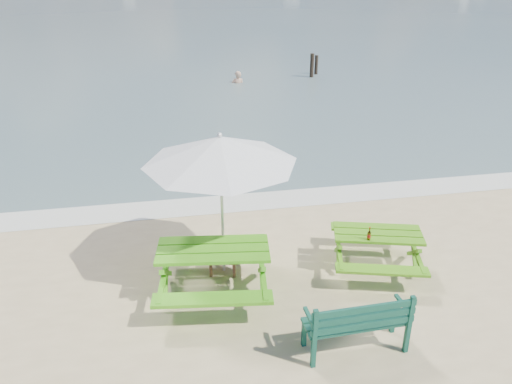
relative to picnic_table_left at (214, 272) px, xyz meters
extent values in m
cube|color=silver|center=(1.28, 3.23, -0.40)|extent=(22.00, 0.90, 0.01)
cube|color=#4BA919|center=(0.00, 0.00, 0.41)|extent=(1.87, 1.06, 0.06)
cube|color=#4BA919|center=(0.11, 0.83, 0.08)|extent=(1.81, 0.54, 0.06)
cube|color=#4BA919|center=(-0.11, -0.83, 0.08)|extent=(1.81, 0.54, 0.06)
cube|color=#4BA919|center=(0.00, 0.00, -0.03)|extent=(1.78, 1.21, 0.76)
cube|color=#4E9416|center=(2.89, 0.21, 0.29)|extent=(1.64, 1.09, 0.05)
cube|color=#4E9416|center=(3.08, 0.89, 0.01)|extent=(1.52, 0.66, 0.05)
cube|color=#4E9416|center=(2.70, -0.47, 0.01)|extent=(1.52, 0.66, 0.05)
cube|color=#4E9416|center=(2.89, 0.21, -0.09)|extent=(1.59, 1.20, 0.64)
cube|color=#0F4032|center=(1.79, -1.65, 0.05)|extent=(1.48, 0.48, 0.04)
cube|color=#0F4032|center=(1.80, -1.88, 0.30)|extent=(1.46, 0.08, 0.38)
cube|color=#0F4032|center=(1.79, -1.65, -0.18)|extent=(1.37, 0.54, 0.46)
cube|color=brown|center=(0.23, 0.62, -0.11)|extent=(0.61, 0.61, 0.05)
cube|color=brown|center=(0.23, 0.62, -0.27)|extent=(0.54, 0.54, 0.28)
cylinder|color=silver|center=(0.23, 0.62, 0.80)|extent=(0.05, 0.05, 2.42)
cone|color=white|center=(0.23, 0.62, 1.86)|extent=(3.05, 3.05, 0.45)
cylinder|color=brown|center=(2.63, 0.00, 0.38)|extent=(0.06, 0.06, 0.14)
cylinder|color=brown|center=(2.63, 0.00, 0.51)|extent=(0.02, 0.02, 0.07)
cylinder|color=#AD1413|center=(2.63, 0.00, 0.38)|extent=(0.06, 0.06, 0.06)
imported|color=tan|center=(2.74, 15.27, -0.69)|extent=(0.59, 0.40, 1.61)
cylinder|color=black|center=(6.32, 15.78, 0.04)|extent=(0.18, 0.18, 1.29)
cylinder|color=black|center=(6.72, 16.38, -0.06)|extent=(0.16, 0.16, 1.09)
camera|label=1|loc=(-0.59, -6.80, 4.60)|focal=35.00mm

